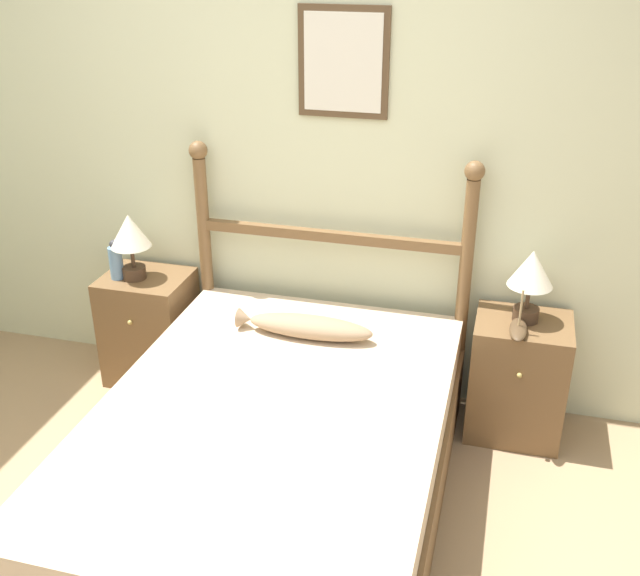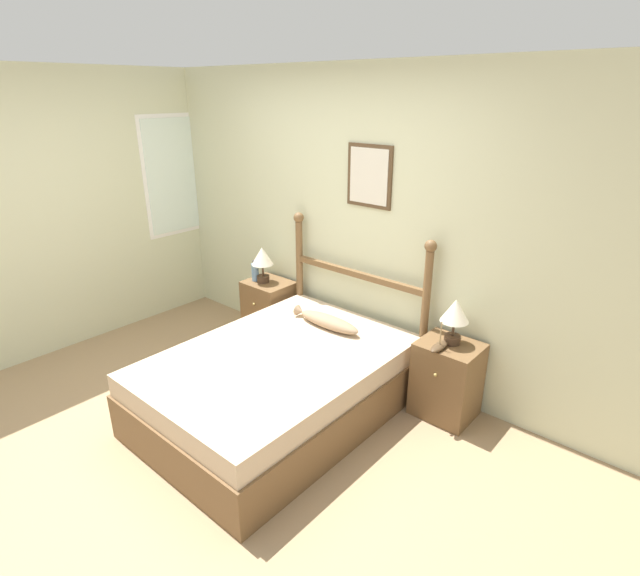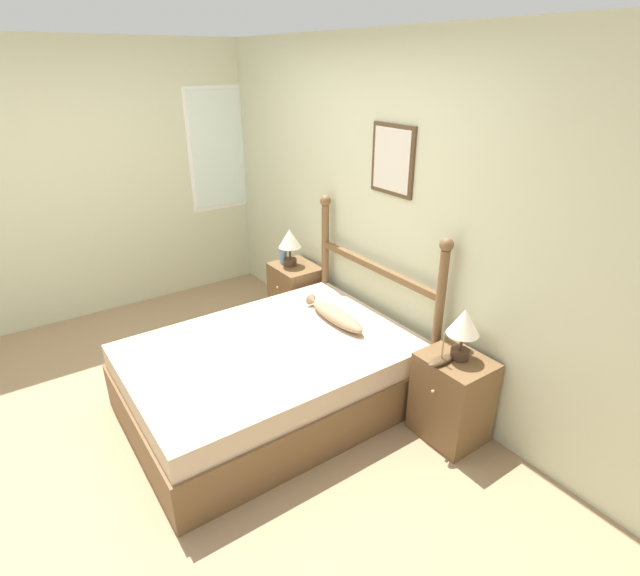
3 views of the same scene
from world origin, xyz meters
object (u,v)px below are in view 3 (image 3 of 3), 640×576
at_px(bed, 271,376).
at_px(table_lamp_right, 463,326).
at_px(nightstand_left, 296,295).
at_px(nightstand_right, 452,398).
at_px(table_lamp_left, 290,241).
at_px(model_boat, 441,360).
at_px(fish_pillow, 335,315).
at_px(bottle, 283,253).

bearing_deg(bed, table_lamp_right, 41.31).
bearing_deg(nightstand_left, nightstand_right, 0.00).
height_order(nightstand_right, table_lamp_left, table_lamp_left).
xyz_separation_m(nightstand_left, table_lamp_right, (1.93, 0.02, 0.54)).
bearing_deg(bed, model_boat, 37.18).
height_order(nightstand_right, fish_pillow, fish_pillow).
height_order(nightstand_left, nightstand_right, same).
xyz_separation_m(nightstand_left, bottle, (-0.12, -0.05, 0.40)).
relative_size(bottle, fish_pillow, 0.33).
bearing_deg(model_boat, nightstand_left, 176.42).
relative_size(bottle, model_boat, 0.98).
bearing_deg(fish_pillow, bed, -88.46).
bearing_deg(bottle, bed, -35.51).
relative_size(nightstand_left, table_lamp_right, 1.73).
xyz_separation_m(table_lamp_left, bottle, (-0.09, -0.02, -0.14)).
relative_size(bed, fish_pillow, 3.03).
relative_size(model_boat, fish_pillow, 0.33).
bearing_deg(nightstand_left, model_boat, -3.58).
bearing_deg(bed, table_lamp_left, 141.43).
distance_m(model_boat, fish_pillow, 0.96).
bearing_deg(model_boat, table_lamp_right, 78.41).
bearing_deg(bed, nightstand_left, 139.33).
distance_m(nightstand_left, fish_pillow, 1.02).
xyz_separation_m(bed, model_boat, (0.94, 0.71, 0.37)).
relative_size(bed, model_boat, 9.07).
height_order(table_lamp_left, fish_pillow, table_lamp_left).
distance_m(bottle, model_boat, 2.03).
relative_size(nightstand_left, nightstand_right, 1.00).
xyz_separation_m(table_lamp_left, table_lamp_right, (1.97, 0.05, 0.00)).
xyz_separation_m(bed, fish_pillow, (-0.02, 0.59, 0.31)).
relative_size(bed, table_lamp_right, 5.68).
bearing_deg(fish_pillow, model_boat, 7.24).
xyz_separation_m(nightstand_left, table_lamp_left, (-0.04, -0.03, 0.54)).
relative_size(table_lamp_right, fish_pillow, 0.53).
distance_m(nightstand_right, table_lamp_right, 0.54).
bearing_deg(table_lamp_right, bottle, -178.03).
bearing_deg(model_boat, bottle, 178.12).
bearing_deg(fish_pillow, table_lamp_left, 167.94).
bearing_deg(bottle, table_lamp_right, 1.97).
relative_size(bed, bottle, 9.26).
distance_m(nightstand_left, model_boat, 1.94).
relative_size(table_lamp_right, bottle, 1.63).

